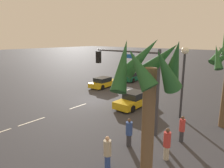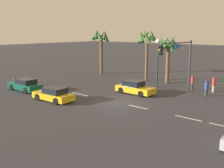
# 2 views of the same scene
# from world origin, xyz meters

# --- Properties ---
(ground_plane) EXTENTS (220.00, 220.00, 0.00)m
(ground_plane) POSITION_xyz_m (0.00, 0.00, 0.00)
(ground_plane) COLOR #333338
(lane_stripe_0) EXTENTS (2.06, 0.14, 0.01)m
(lane_stripe_0) POSITION_xyz_m (-18.00, 0.00, 0.01)
(lane_stripe_0) COLOR silver
(lane_stripe_0) RESTS_ON ground_plane
(lane_stripe_1) EXTENTS (1.90, 0.14, 0.01)m
(lane_stripe_1) POSITION_xyz_m (-11.52, 0.00, 0.01)
(lane_stripe_1) COLOR silver
(lane_stripe_1) RESTS_ON ground_plane
(lane_stripe_2) EXTENTS (2.41, 0.14, 0.01)m
(lane_stripe_2) POSITION_xyz_m (-5.27, 0.00, 0.01)
(lane_stripe_2) COLOR silver
(lane_stripe_2) RESTS_ON ground_plane
(lane_stripe_3) EXTENTS (2.04, 0.14, 0.01)m
(lane_stripe_3) POSITION_xyz_m (2.33, 0.00, 0.01)
(lane_stripe_3) COLOR silver
(lane_stripe_3) RESTS_ON ground_plane
(lane_stripe_4) EXTENTS (2.24, 0.14, 0.01)m
(lane_stripe_4) POSITION_xyz_m (7.08, 0.00, 0.01)
(lane_stripe_4) COLOR silver
(lane_stripe_4) RESTS_ON ground_plane
(car_0) EXTENTS (4.25, 1.86, 1.39)m
(car_0) POSITION_xyz_m (-1.03, 4.11, 0.63)
(car_0) COLOR gold
(car_0) RESTS_ON ground_plane
(car_1) EXTENTS (4.43, 2.08, 1.31)m
(car_1) POSITION_xyz_m (-5.20, -3.46, 0.61)
(car_1) COLOR gold
(car_1) RESTS_ON ground_plane
(car_2) EXTENTS (4.56, 1.93, 1.36)m
(car_2) POSITION_xyz_m (-11.34, -2.75, 0.63)
(car_2) COLOR #0F5138
(car_2) RESTS_ON ground_plane
(traffic_signal) EXTENTS (0.69, 5.90, 5.71)m
(traffic_signal) POSITION_xyz_m (2.88, 6.47, 3.95)
(traffic_signal) COLOR #38383D
(traffic_signal) RESTS_ON ground_plane
(streetlamp) EXTENTS (0.56, 0.56, 5.73)m
(streetlamp) POSITION_xyz_m (-1.04, 8.64, 4.05)
(streetlamp) COLOR #2D2D33
(streetlamp) RESTS_ON ground_plane
(pedestrian_0) EXTENTS (0.53, 0.53, 1.79)m
(pedestrian_0) POSITION_xyz_m (5.17, 10.30, 0.94)
(pedestrian_0) COLOR #B2A58C
(pedestrian_0) RESTS_ON ground_plane
(pedestrian_1) EXTENTS (0.48, 0.48, 1.74)m
(pedestrian_1) POSITION_xyz_m (7.78, 8.38, 0.91)
(pedestrian_1) COLOR #2D478C
(pedestrian_1) RESTS_ON ground_plane
(pedestrian_2) EXTENTS (0.56, 0.56, 1.75)m
(pedestrian_2) POSITION_xyz_m (5.29, 7.95, 0.91)
(pedestrian_2) COLOR #333338
(pedestrian_2) RESTS_ON ground_plane
(pedestrian_3) EXTENTS (0.49, 0.49, 1.69)m
(pedestrian_3) POSITION_xyz_m (2.76, 10.19, 0.89)
(pedestrian_3) COLOR #333338
(pedestrian_3) RESTS_ON ground_plane
(palm_tree_2) EXTENTS (2.39, 2.59, 6.52)m
(palm_tree_2) POSITION_xyz_m (8.69, 11.01, 4.81)
(palm_tree_2) COLOR brown
(palm_tree_2) RESTS_ON ground_plane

